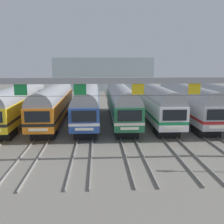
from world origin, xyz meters
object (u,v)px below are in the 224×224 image
(commuter_train_stainless, at_px, (186,101))
(catenary_gantry, at_px, (138,92))
(commuter_train_orange, at_px, (54,102))
(commuter_train_white, at_px, (154,101))
(commuter_train_blue, at_px, (88,102))
(commuter_train_yellow, at_px, (19,102))
(commuter_train_silver, at_px, (218,100))
(commuter_train_green, at_px, (121,101))

(commuter_train_stainless, relative_size, catenary_gantry, 0.59)
(commuter_train_orange, bearing_deg, commuter_train_white, 0.00)
(commuter_train_orange, xyz_separation_m, commuter_train_white, (12.64, 0.00, 0.00))
(commuter_train_blue, distance_m, commuter_train_white, 8.43)
(commuter_train_yellow, relative_size, catenary_gantry, 0.59)
(commuter_train_white, relative_size, commuter_train_stainless, 1.00)
(commuter_train_blue, height_order, commuter_train_white, commuter_train_white)
(commuter_train_silver, bearing_deg, catenary_gantry, -133.12)
(commuter_train_yellow, height_order, commuter_train_stainless, same)
(commuter_train_green, xyz_separation_m, commuter_train_stainless, (8.43, 0.00, 0.00))
(commuter_train_yellow, height_order, commuter_train_blue, commuter_train_yellow)
(commuter_train_green, xyz_separation_m, commuter_train_silver, (12.64, 0.00, 0.00))
(commuter_train_green, bearing_deg, commuter_train_silver, 0.02)
(commuter_train_orange, bearing_deg, commuter_train_stainless, 0.00)
(commuter_train_green, bearing_deg, commuter_train_orange, 179.97)
(commuter_train_blue, bearing_deg, catenary_gantry, -72.66)
(commuter_train_green, xyz_separation_m, commuter_train_white, (4.21, 0.00, 0.00))
(commuter_train_yellow, xyz_separation_m, commuter_train_blue, (8.43, -0.00, -0.00))
(commuter_train_white, height_order, commuter_train_stainless, same)
(commuter_train_orange, height_order, commuter_train_white, same)
(commuter_train_blue, distance_m, commuter_train_silver, 16.85)
(commuter_train_silver, xyz_separation_m, catenary_gantry, (-12.64, -13.50, 2.76))
(commuter_train_orange, bearing_deg, commuter_train_yellow, 180.00)
(commuter_train_green, relative_size, catenary_gantry, 0.59)
(commuter_train_blue, distance_m, commuter_train_green, 4.21)
(catenary_gantry, bearing_deg, commuter_train_silver, 46.88)
(commuter_train_blue, xyz_separation_m, commuter_train_silver, (16.85, 0.00, 0.00))
(commuter_train_blue, bearing_deg, commuter_train_green, 0.00)
(commuter_train_yellow, xyz_separation_m, catenary_gantry, (12.64, -13.50, 2.76))
(commuter_train_blue, xyz_separation_m, commuter_train_green, (4.21, 0.00, 0.00))
(commuter_train_white, xyz_separation_m, catenary_gantry, (-4.21, -13.50, 2.76))
(commuter_train_green, height_order, commuter_train_white, commuter_train_white)
(commuter_train_stainless, distance_m, commuter_train_silver, 4.21)
(commuter_train_green, relative_size, commuter_train_white, 1.00)
(commuter_train_orange, xyz_separation_m, commuter_train_silver, (21.07, 0.00, 0.00))
(commuter_train_blue, xyz_separation_m, commuter_train_white, (8.43, 0.00, 0.00))
(commuter_train_yellow, relative_size, commuter_train_orange, 1.00)
(commuter_train_green, bearing_deg, commuter_train_white, 0.06)
(commuter_train_stainless, bearing_deg, commuter_train_white, 180.00)
(commuter_train_yellow, xyz_separation_m, commuter_train_orange, (4.21, 0.00, 0.00))
(commuter_train_orange, height_order, commuter_train_stainless, same)
(commuter_train_white, height_order, commuter_train_silver, same)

